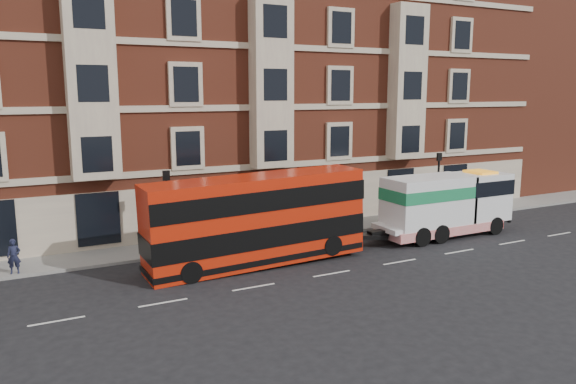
# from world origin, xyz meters

# --- Properties ---
(ground) EXTENTS (120.00, 120.00, 0.00)m
(ground) POSITION_xyz_m (0.00, 0.00, 0.00)
(ground) COLOR black
(ground) RESTS_ON ground
(sidewalk) EXTENTS (90.00, 3.00, 0.15)m
(sidewalk) POSITION_xyz_m (0.00, 7.50, 0.07)
(sidewalk) COLOR slate
(sidewalk) RESTS_ON ground
(victorian_terrace) EXTENTS (45.00, 12.00, 20.40)m
(victorian_terrace) POSITION_xyz_m (0.50, 15.00, 10.07)
(victorian_terrace) COLOR brown
(victorian_terrace) RESTS_ON ground
(filler_east) EXTENTS (18.00, 10.00, 19.00)m
(filler_east) POSITION_xyz_m (32.00, 14.00, 9.43)
(filler_east) COLOR brown
(filler_east) RESTS_ON ground
(lamp_post_west) EXTENTS (0.35, 0.15, 4.35)m
(lamp_post_west) POSITION_xyz_m (-6.00, 6.20, 2.68)
(lamp_post_west) COLOR black
(lamp_post_west) RESTS_ON sidewalk
(lamp_post_east) EXTENTS (0.35, 0.15, 4.35)m
(lamp_post_east) POSITION_xyz_m (12.00, 6.20, 2.68)
(lamp_post_east) COLOR black
(lamp_post_east) RESTS_ON sidewalk
(double_decker_bus) EXTENTS (10.90, 2.50, 4.41)m
(double_decker_bus) POSITION_xyz_m (-2.56, 2.88, 2.34)
(double_decker_bus) COLOR red
(double_decker_bus) RESTS_ON ground
(tow_truck) EXTENTS (8.73, 2.58, 3.64)m
(tow_truck) POSITION_xyz_m (9.50, 2.88, 1.93)
(tow_truck) COLOR white
(tow_truck) RESTS_ON ground
(pedestrian) EXTENTS (0.64, 0.47, 1.63)m
(pedestrian) POSITION_xyz_m (-13.16, 6.40, 0.96)
(pedestrian) COLOR #1A1D34
(pedestrian) RESTS_ON sidewalk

